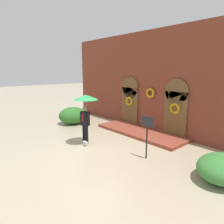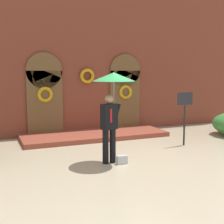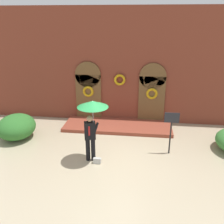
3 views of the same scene
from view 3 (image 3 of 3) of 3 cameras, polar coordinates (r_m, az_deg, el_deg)
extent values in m
plane|color=tan|center=(9.61, -0.57, -10.95)|extent=(80.00, 80.00, 0.00)
cube|color=brown|center=(12.56, 1.95, 10.40)|extent=(14.00, 0.50, 5.60)
cube|color=brown|center=(12.91, -5.36, 3.28)|extent=(1.30, 0.08, 2.40)
cylinder|color=brown|center=(12.60, -5.54, 8.49)|extent=(1.30, 0.08, 1.30)
cube|color=brown|center=(12.63, 9.00, 2.72)|extent=(1.30, 0.08, 2.40)
cylinder|color=brown|center=(12.32, 9.31, 8.03)|extent=(1.30, 0.08, 1.30)
torus|color=#C69314|center=(12.74, -5.47, 4.68)|extent=(0.56, 0.12, 0.56)
torus|color=#C69314|center=(12.46, 9.10, 4.15)|extent=(0.56, 0.12, 0.56)
torus|color=#C69314|center=(12.33, 1.77, 7.36)|extent=(0.56, 0.12, 0.56)
cube|color=brown|center=(12.26, 1.31, -3.18)|extent=(5.20, 1.80, 0.16)
cylinder|color=black|center=(9.45, -5.52, -8.49)|extent=(0.16, 0.16, 0.90)
cylinder|color=black|center=(9.41, -4.32, -8.58)|extent=(0.16, 0.16, 0.90)
cube|color=black|center=(9.08, -5.07, -4.23)|extent=(0.45, 0.34, 0.66)
cube|color=#A51919|center=(8.95, -5.25, -4.35)|extent=(0.06, 0.03, 0.36)
sphere|color=#A87A5B|center=(8.89, -5.16, -1.54)|extent=(0.22, 0.22, 0.22)
cylinder|color=black|center=(9.00, -3.72, -3.73)|extent=(0.22, 0.09, 0.46)
cylinder|color=gray|center=(8.88, -4.32, -1.82)|extent=(0.02, 0.02, 0.98)
cone|color=#1E7538|center=(8.67, -4.43, 1.84)|extent=(1.10, 1.10, 0.22)
cone|color=white|center=(8.67, -4.43, 1.94)|extent=(0.60, 0.61, 0.20)
cube|color=#B7B7B2|center=(9.39, -3.41, -11.05)|extent=(0.29, 0.14, 0.22)
cylinder|color=black|center=(10.02, 13.13, -5.90)|extent=(0.06, 0.06, 1.30)
cube|color=#232328|center=(9.67, 13.54, -1.28)|extent=(0.56, 0.03, 0.40)
ellipsoid|color=#2D6B28|center=(11.81, -21.00, -3.17)|extent=(1.62, 1.82, 1.08)
camera|label=1|loc=(6.77, 66.51, -5.80)|focal=32.00mm
camera|label=2|loc=(5.50, -65.51, -21.40)|focal=50.00mm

